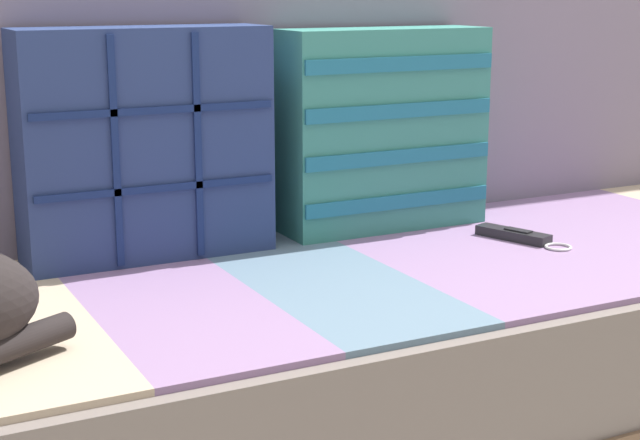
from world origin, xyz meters
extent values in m
cube|color=brown|center=(0.00, 0.14, 0.08)|extent=(2.18, 0.82, 0.15)
cube|color=#6B605B|center=(0.00, 0.14, 0.25)|extent=(2.14, 0.80, 0.20)
cube|color=gray|center=(-0.39, 0.12, 0.36)|extent=(0.26, 0.72, 0.01)
cube|color=slate|center=(-0.13, 0.12, 0.36)|extent=(0.26, 0.72, 0.01)
cube|color=gray|center=(0.13, 0.12, 0.36)|extent=(0.26, 0.72, 0.01)
cube|color=gray|center=(0.39, 0.12, 0.36)|extent=(0.26, 0.72, 0.01)
cube|color=slate|center=(0.00, 0.48, 0.61)|extent=(2.14, 0.14, 0.50)
cube|color=navy|center=(-0.34, 0.34, 0.56)|extent=(0.43, 0.13, 0.40)
cube|color=navy|center=(-0.34, 0.27, 0.49)|extent=(0.41, 0.01, 0.01)
cube|color=navy|center=(-0.41, 0.27, 0.56)|extent=(0.01, 0.01, 0.38)
cube|color=navy|center=(-0.34, 0.27, 0.62)|extent=(0.41, 0.01, 0.01)
cube|color=navy|center=(-0.27, 0.27, 0.56)|extent=(0.01, 0.01, 0.38)
cube|color=#337A70|center=(0.13, 0.34, 0.55)|extent=(0.41, 0.13, 0.38)
cube|color=#1E667F|center=(0.13, 0.27, 0.42)|extent=(0.40, 0.01, 0.03)
cube|color=#1E667F|center=(0.13, 0.27, 0.51)|extent=(0.40, 0.01, 0.03)
cube|color=#1E667F|center=(0.13, 0.27, 0.60)|extent=(0.40, 0.01, 0.03)
cube|color=#1E667F|center=(0.13, 0.27, 0.68)|extent=(0.40, 0.01, 0.03)
cylinder|color=black|center=(-0.64, -0.09, 0.39)|extent=(0.16, 0.11, 0.04)
cube|color=black|center=(0.30, 0.13, 0.37)|extent=(0.08, 0.15, 0.02)
cube|color=black|center=(0.30, 0.12, 0.38)|extent=(0.04, 0.05, 0.00)
cube|color=black|center=(0.28, 0.20, 0.37)|extent=(0.03, 0.02, 0.02)
torus|color=silver|center=(0.33, 0.04, 0.36)|extent=(0.06, 0.06, 0.01)
camera|label=1|loc=(-0.83, -1.28, 0.82)|focal=55.00mm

